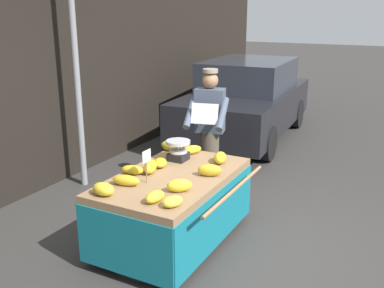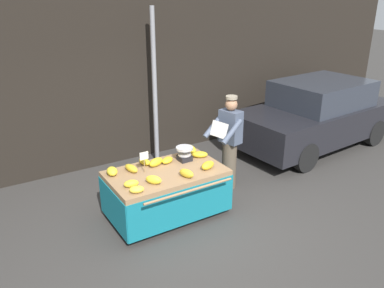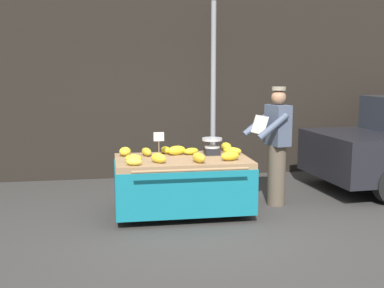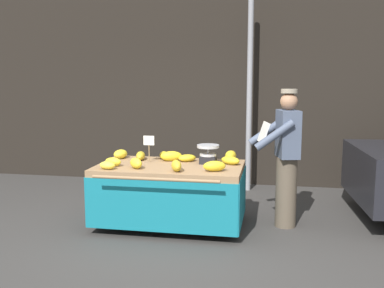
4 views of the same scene
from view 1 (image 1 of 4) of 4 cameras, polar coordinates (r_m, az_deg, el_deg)
ground_plane at (r=4.89m, az=4.95°, el=-13.19°), size 60.00×60.00×0.00m
back_wall at (r=6.16m, az=-22.80°, el=10.93°), size 16.00×0.24×3.88m
street_pole at (r=6.30m, az=-14.58°, el=8.22°), size 0.09×0.09×3.11m
banana_cart at (r=4.74m, az=-2.43°, el=-6.36°), size 1.81×1.26×0.78m
weighing_scale at (r=5.08m, az=-1.78°, el=-0.82°), size 0.28×0.28×0.23m
price_sign at (r=4.40m, az=-5.86°, el=-1.96°), size 0.14×0.01×0.34m
banana_bunch_0 at (r=4.73m, az=-5.37°, el=-2.93°), size 0.30×0.22×0.13m
banana_bunch_1 at (r=4.02m, az=-4.79°, el=-6.77°), size 0.23×0.16×0.11m
banana_bunch_2 at (r=4.23m, az=-1.61°, el=-5.34°), size 0.24×0.26×0.13m
banana_bunch_3 at (r=4.43m, az=-8.47°, el=-4.62°), size 0.17×0.30×0.11m
banana_bunch_4 at (r=4.24m, az=-11.31°, el=-5.70°), size 0.20×0.26×0.12m
banana_bunch_5 at (r=4.71m, az=-7.64°, el=-3.30°), size 0.17×0.26×0.10m
banana_bunch_6 at (r=4.62m, az=2.28°, el=-3.37°), size 0.20×0.27×0.13m
banana_bunch_7 at (r=3.94m, az=-2.51°, el=-7.38°), size 0.24×0.20×0.09m
banana_bunch_8 at (r=5.43m, az=-2.62°, el=-0.26°), size 0.15×0.30×0.13m
banana_bunch_9 at (r=5.33m, az=-0.09°, el=-0.73°), size 0.30×0.26×0.10m
banana_bunch_10 at (r=5.02m, az=3.64°, el=-1.76°), size 0.29×0.22×0.12m
banana_bunch_11 at (r=4.90m, az=-4.12°, el=-2.41°), size 0.27×0.24×0.09m
vendor_person at (r=5.93m, az=2.24°, el=1.52°), size 0.65×0.60×1.71m
parked_car at (r=8.79m, az=6.98°, el=5.65°), size 4.01×1.96×1.51m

